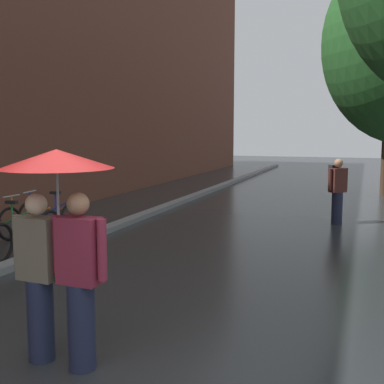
% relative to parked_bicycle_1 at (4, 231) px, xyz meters
% --- Properties ---
extents(kerb_strip, '(0.30, 36.00, 0.12)m').
position_rel_parked_bicycle_1_xyz_m(kerb_strip, '(0.99, 5.87, -0.32)').
color(kerb_strip, slate).
rests_on(kerb_strip, ground).
extents(parked_bicycle_1, '(1.13, 0.77, 0.96)m').
position_rel_parked_bicycle_1_xyz_m(parked_bicycle_1, '(0.00, 0.00, 0.00)').
color(parked_bicycle_1, black).
rests_on(parked_bicycle_1, ground).
extents(parked_bicycle_2, '(1.12, 0.76, 0.96)m').
position_rel_parked_bicycle_1_xyz_m(parked_bicycle_2, '(0.05, 0.69, 0.00)').
color(parked_bicycle_2, black).
rests_on(parked_bicycle_2, ground).
extents(parked_bicycle_3, '(1.13, 0.77, 0.96)m').
position_rel_parked_bicycle_1_xyz_m(parked_bicycle_3, '(-0.07, 1.47, 0.00)').
color(parked_bicycle_3, black).
rests_on(parked_bicycle_3, ground).
extents(couple_under_umbrella, '(1.07, 1.07, 2.09)m').
position_rel_parked_bicycle_1_xyz_m(couple_under_umbrella, '(3.72, -3.57, 0.99)').
color(couple_under_umbrella, '#1E233D').
rests_on(couple_under_umbrella, ground).
extents(pedestrian_walking_midground, '(0.46, 0.46, 1.59)m').
position_rel_parked_bicycle_1_xyz_m(pedestrian_walking_midground, '(5.80, 4.90, 0.47)').
color(pedestrian_walking_midground, '#1E233D').
rests_on(pedestrian_walking_midground, ground).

